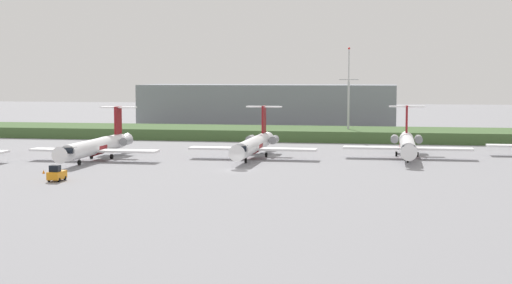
{
  "coord_description": "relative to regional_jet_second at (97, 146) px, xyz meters",
  "views": [
    {
      "loc": [
        23.91,
        -117.02,
        14.96
      ],
      "look_at": [
        0.0,
        16.71,
        3.0
      ],
      "focal_mm": 53.84,
      "sensor_mm": 36.0,
      "label": 1
    }
  ],
  "objects": [
    {
      "name": "regional_jet_second",
      "position": [
        0.0,
        0.0,
        0.0
      ],
      "size": [
        22.81,
        31.0,
        9.0
      ],
      "color": "white",
      "rests_on": "ground"
    },
    {
      "name": "regional_jet_fourth",
      "position": [
        53.62,
        13.53,
        0.0
      ],
      "size": [
        22.81,
        31.0,
        9.0
      ],
      "color": "white",
      "rests_on": "ground"
    },
    {
      "name": "regional_jet_third",
      "position": [
        26.57,
        7.73,
        0.0
      ],
      "size": [
        22.81,
        31.0,
        9.0
      ],
      "color": "white",
      "rests_on": "ground"
    },
    {
      "name": "baggage_tug",
      "position": [
        4.46,
        -26.42,
        -1.53
      ],
      "size": [
        1.72,
        3.2,
        2.3
      ],
      "color": "orange",
      "rests_on": "ground"
    },
    {
      "name": "antenna_mast",
      "position": [
        40.94,
        49.57,
        6.28
      ],
      "size": [
        4.4,
        0.5,
        21.17
      ],
      "color": "#B2B2B7",
      "rests_on": "ground"
    },
    {
      "name": "safety_cone_front_marker",
      "position": [
        -1.07,
        -18.99,
        -2.26
      ],
      "size": [
        0.44,
        0.44,
        0.55
      ],
      "primitive_type": "cone",
      "color": "orange",
      "rests_on": "ground"
    },
    {
      "name": "grass_berm",
      "position": [
        27.06,
        50.38,
        -1.29
      ],
      "size": [
        320.0,
        20.0,
        2.49
      ],
      "primitive_type": "cube",
      "color": "#426033",
      "rests_on": "ground"
    },
    {
      "name": "ground_plane",
      "position": [
        27.06,
        20.14,
        -2.54
      ],
      "size": [
        500.0,
        500.0,
        0.0
      ],
      "primitive_type": "plane",
      "color": "gray"
    },
    {
      "name": "distant_hangar",
      "position": [
        17.26,
        81.49,
        3.56
      ],
      "size": [
        69.18,
        21.5,
        12.2
      ],
      "primitive_type": "cube",
      "color": "gray",
      "rests_on": "ground"
    }
  ]
}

